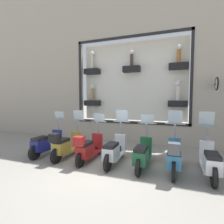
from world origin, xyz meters
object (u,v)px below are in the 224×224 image
at_px(scooter_olive_5, 65,145).
at_px(scooter_navy_6, 46,144).
at_px(scooter_silver_3, 114,151).
at_px(scooter_red_4, 88,148).
at_px(scooter_teal_1, 174,156).
at_px(scooter_green_2, 142,154).
at_px(scooter_white_0, 210,161).

xyz_separation_m(scooter_olive_5, scooter_navy_6, (0.06, 0.88, -0.04)).
bearing_deg(scooter_navy_6, scooter_olive_5, -93.95).
height_order(scooter_silver_3, scooter_olive_5, scooter_silver_3).
height_order(scooter_red_4, scooter_olive_5, scooter_olive_5).
bearing_deg(scooter_olive_5, scooter_red_4, -90.67).
distance_m(scooter_teal_1, scooter_silver_3, 1.77).
distance_m(scooter_silver_3, scooter_red_4, 0.89).
height_order(scooter_green_2, scooter_silver_3, scooter_silver_3).
xyz_separation_m(scooter_green_2, scooter_silver_3, (0.01, 0.88, 0.02)).
bearing_deg(scooter_silver_3, scooter_navy_6, 90.08).
xyz_separation_m(scooter_green_2, scooter_olive_5, (-0.06, 2.65, 0.05)).
bearing_deg(scooter_teal_1, scooter_white_0, -86.23).
xyz_separation_m(scooter_white_0, scooter_red_4, (-0.07, 3.54, 0.02)).
relative_size(scooter_silver_3, scooter_olive_5, 1.00).
height_order(scooter_white_0, scooter_teal_1, scooter_teal_1).
bearing_deg(scooter_white_0, scooter_red_4, 91.20).
relative_size(scooter_silver_3, scooter_navy_6, 1.00).
relative_size(scooter_green_2, scooter_silver_3, 1.00).
bearing_deg(scooter_red_4, scooter_teal_1, -89.65).
bearing_deg(scooter_white_0, scooter_olive_5, 90.83).
relative_size(scooter_teal_1, scooter_green_2, 1.01).
bearing_deg(scooter_white_0, scooter_green_2, 90.20).
distance_m(scooter_teal_1, scooter_navy_6, 4.42).
bearing_deg(scooter_green_2, scooter_navy_6, 89.95).
distance_m(scooter_white_0, scooter_olive_5, 4.42).
xyz_separation_m(scooter_silver_3, scooter_red_4, (-0.08, 0.88, 0.02)).
bearing_deg(scooter_white_0, scooter_navy_6, 90.03).
bearing_deg(scooter_green_2, scooter_red_4, 92.21).
bearing_deg(scooter_teal_1, scooter_red_4, 90.35).
relative_size(scooter_white_0, scooter_navy_6, 1.00).
bearing_deg(scooter_red_4, scooter_green_2, -87.79).
height_order(scooter_red_4, scooter_navy_6, scooter_navy_6).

